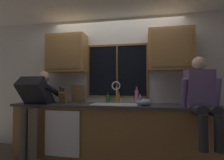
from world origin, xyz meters
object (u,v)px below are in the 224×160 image
person_standing (35,103)px  knife_block (63,97)px  soap_dispenser (140,101)px  person_sitting_on_counter (202,95)px  cutting_board (78,94)px  mixing_bowl (143,102)px  bottle_amber_small (108,98)px  bottle_green_glass (137,96)px  bottle_tall_clear (118,97)px

person_standing → knife_block: size_ratio=4.71×
knife_block → soap_dispenser: size_ratio=1.71×
person_sitting_on_counter → cutting_board: size_ratio=3.83×
knife_block → soap_dispenser: 1.42m
mixing_bowl → soap_dispenser: soap_dispenser is taller
knife_block → bottle_amber_small: 0.83m
person_standing → mixing_bowl: (1.83, 0.17, 0.03)m
knife_block → bottle_amber_small: bearing=15.6°
bottle_green_glass → bottle_amber_small: size_ratio=1.60×
person_sitting_on_counter → knife_block: (-2.28, 0.28, -0.08)m
mixing_bowl → soap_dispenser: (-0.05, -0.07, 0.02)m
knife_block → bottle_green_glass: 1.35m
person_standing → cutting_board: size_ratio=4.60×
cutting_board → person_standing: bearing=-139.0°
person_sitting_on_counter → bottle_tall_clear: bearing=159.4°
person_standing → cutting_board: person_standing is taller
person_standing → bottle_tall_clear: size_ratio=6.00×
bottle_tall_clear → person_sitting_on_counter: bearing=-20.6°
knife_block → bottle_amber_small: size_ratio=1.65×
mixing_bowl → soap_dispenser: 0.08m
person_standing → cutting_board: (0.58, 0.51, 0.14)m
person_standing → person_sitting_on_counter: 2.66m
knife_block → mixing_bowl: 1.46m
person_sitting_on_counter → knife_block: 2.30m
cutting_board → person_sitting_on_counter: bearing=-13.2°
knife_block → soap_dispenser: bearing=-7.8°
bottle_amber_small → soap_dispenser: bearing=-34.4°
cutting_board → soap_dispenser: cutting_board is taller
person_sitting_on_counter → mixing_bowl: bearing=169.5°
person_sitting_on_counter → mixing_bowl: (-0.83, 0.15, -0.13)m
person_sitting_on_counter → cutting_board: 2.13m
bottle_green_glass → person_standing: bearing=-163.0°
soap_dispenser → knife_block: bearing=172.2°
bottle_green_glass → person_sitting_on_counter: bearing=-27.8°
person_standing → knife_block: 0.49m
soap_dispenser → person_sitting_on_counter: bearing=-5.7°
person_sitting_on_counter → soap_dispenser: bearing=174.3°
bottle_tall_clear → bottle_amber_small: (-0.19, 0.02, -0.02)m
bottle_green_glass → bottle_tall_clear: 0.35m
person_standing → mixing_bowl: size_ratio=6.06×
mixing_bowl → knife_block: bearing=175.0°
mixing_bowl → bottle_amber_small: 0.75m
knife_block → cutting_board: size_ratio=0.98×
cutting_board → mixing_bowl: bearing=-15.0°
person_sitting_on_counter → knife_block: person_sitting_on_counter is taller
person_standing → soap_dispenser: person_standing is taller
knife_block → cutting_board: bearing=43.9°
bottle_tall_clear → soap_dispenser: bearing=-43.7°
person_sitting_on_counter → bottle_tall_clear: 1.39m
person_sitting_on_counter → cutting_board: person_sitting_on_counter is taller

